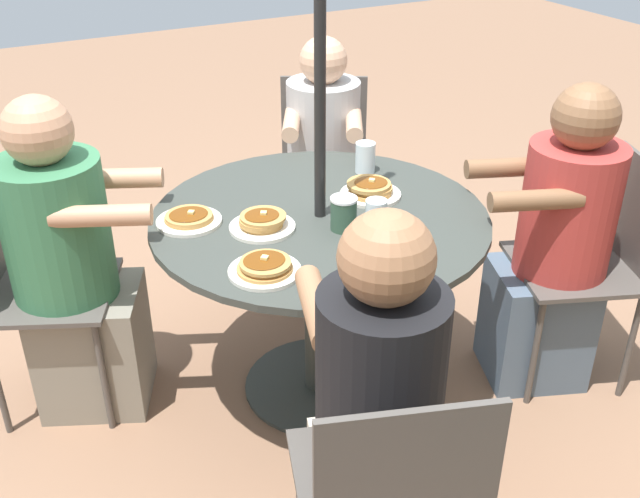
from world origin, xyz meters
name	(u,v)px	position (x,y,z in m)	size (l,w,h in m)	color
ground_plane	(320,386)	(0.00, 0.00, 0.00)	(12.00, 12.00, 0.00)	#8C664C
patio_table	(320,256)	(0.00, 0.00, 0.58)	(1.16, 1.16, 0.75)	#383D38
umbrella_pole	(320,121)	(0.00, 0.00, 1.09)	(0.04, 0.04, 2.17)	black
patio_chair_north	(391,493)	(0.32, 0.98, 0.52)	(0.54, 0.54, 0.89)	#514C47
diner_north	(375,432)	(0.27, 0.82, 0.56)	(0.44, 0.52, 1.20)	beige
patio_chair_east	(597,254)	(-0.97, 0.37, 0.52)	(0.56, 0.56, 0.89)	#514C47
diner_east	(554,252)	(-0.81, 0.31, 0.54)	(0.56, 0.48, 1.18)	slate
patio_chair_south	(323,159)	(-0.49, -0.91, 0.52)	(0.58, 0.58, 0.89)	#514C47
diner_south	(323,173)	(-0.41, -0.76, 0.53)	(0.49, 0.54, 1.14)	#3D3D42
patio_chair_west	(24,280)	(0.95, -0.42, 0.52)	(0.57, 0.57, 0.89)	#514C47
diner_west	(73,274)	(0.79, -0.35, 0.54)	(0.58, 0.52, 1.19)	gray
pancake_plate_a	(262,223)	(0.22, 0.00, 0.77)	(0.22, 0.22, 0.06)	silver
pancake_plate_b	(370,190)	(-0.23, -0.05, 0.77)	(0.22, 0.22, 0.06)	silver
pancake_plate_c	(189,219)	(0.41, -0.15, 0.76)	(0.22, 0.22, 0.04)	silver
pancake_plate_d	(265,268)	(0.32, 0.26, 0.77)	(0.22, 0.22, 0.05)	silver
syrup_bottle	(390,273)	(0.04, 0.51, 0.80)	(0.09, 0.07, 0.15)	brown
coffee_cup	(344,213)	(-0.02, 0.13, 0.80)	(0.09, 0.09, 0.11)	#33513D
drinking_glass_a	(376,220)	(-0.08, 0.23, 0.82)	(0.07, 0.07, 0.14)	silver
drinking_glass_b	(365,158)	(-0.33, -0.25, 0.81)	(0.08, 0.08, 0.12)	silver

